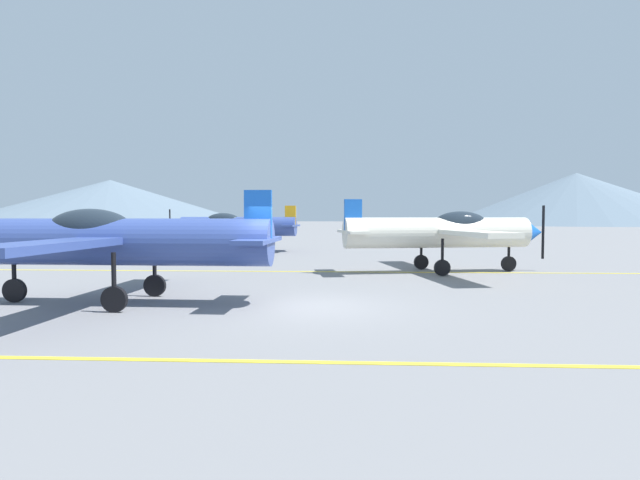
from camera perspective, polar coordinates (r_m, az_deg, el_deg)
ground_plane at (r=13.02m, az=-2.36°, el=-7.34°), size 400.00×400.00×0.00m
apron_line_near at (r=8.28m, az=-5.68°, el=-13.18°), size 80.00×0.16×0.01m
apron_line_far at (r=20.99m, az=-0.26°, el=-3.51°), size 80.00×0.16×0.01m
airplane_near at (r=14.32m, az=-21.65°, el=-0.02°), size 8.41×9.70×2.91m
airplane_mid at (r=21.30m, az=13.55°, el=0.92°), size 8.52×9.73×2.91m
airplane_far at (r=33.61m, az=-9.54°, el=1.57°), size 8.46×9.74×2.91m
hill_left at (r=179.28m, az=-22.07°, el=3.96°), size 89.29×89.29×13.77m
hill_centerleft at (r=154.82m, az=26.33°, el=4.10°), size 69.46×69.46×13.75m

